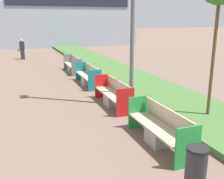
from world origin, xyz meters
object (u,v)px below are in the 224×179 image
Objects in this scene: bench_teal_frame at (88,77)px; litter_bin at (196,171)px; pedestrian_walking at (22,49)px; bench_red_frame at (114,96)px; bench_grey_frame at (73,66)px; bench_green_frame at (160,130)px.

bench_teal_frame is 8.63m from litter_bin.
pedestrian_walking is at bearing 96.65° from litter_bin.
bench_teal_frame is at bearing -75.28° from pedestrian_walking.
bench_red_frame is 2.56× the size of litter_bin.
litter_bin is at bearing -92.15° from bench_grey_frame.
bench_green_frame and bench_red_frame have the same top height.
pedestrian_walking reaches higher than bench_teal_frame.
pedestrian_walking reaches higher than bench_grey_frame.
bench_green_frame is 1.49× the size of pedestrian_walking.
bench_teal_frame is 3.34m from bench_grey_frame.
bench_teal_frame is at bearing -89.98° from bench_grey_frame.
litter_bin is 0.58× the size of pedestrian_walking.
litter_bin is (-0.45, -1.95, 0.09)m from bench_green_frame.
bench_red_frame is 3.38m from bench_teal_frame.
bench_green_frame is 16.81m from pedestrian_walking.
bench_green_frame and bench_grey_frame have the same top height.
bench_red_frame is 1.48× the size of pedestrian_walking.
pedestrian_walking is at bearing 98.93° from bench_green_frame.
bench_red_frame is at bearing -78.91° from pedestrian_walking.
pedestrian_walking is (-2.61, 13.32, 0.43)m from bench_red_frame.
bench_red_frame reaches higher than litter_bin.
bench_red_frame is 5.25m from litter_bin.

